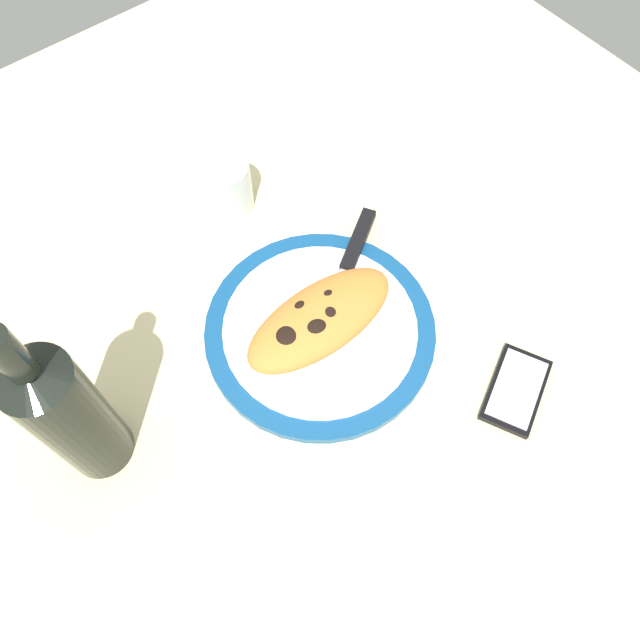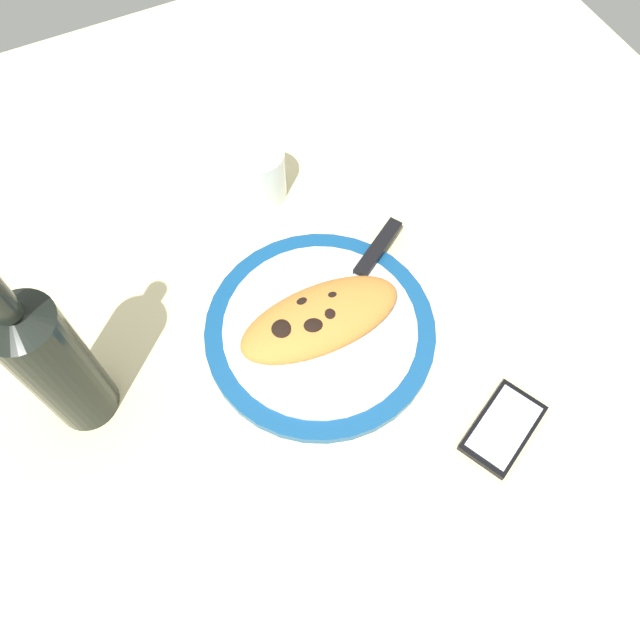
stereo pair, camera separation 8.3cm
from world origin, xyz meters
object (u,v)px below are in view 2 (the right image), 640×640
Objects in this scene: wine_bottle at (53,362)px; water_glass at (261,176)px; plate at (320,330)px; knife at (366,266)px; calzone at (318,323)px; smartphone at (503,428)px; fork at (359,369)px.

water_glass is at bearing 32.60° from wine_bottle.
knife is (9.83, 5.59, 1.41)cm from plate.
calzone is 0.98× the size of knife.
calzone is 0.73× the size of wine_bottle.
calzone is 1.71× the size of smartphone.
plate is 26.60cm from smartphone.
plate is 26.05cm from water_glass.
fork reaches higher than plate.
calzone is 26.33cm from water_glass.
calzone is (-0.49, -0.40, 3.23)cm from plate.
knife is at bearing 30.10° from calzone.
fork is 0.55× the size of wine_bottle.
wine_bottle is at bearing 172.45° from plate.
fork is 1.30× the size of smartphone.
calzone reaches higher than knife.
wine_bottle is (-40.79, -1.48, 10.28)cm from knife.
water_glass is (3.33, 26.12, -0.27)cm from calzone.
water_glass is (-11.73, 47.98, 3.24)cm from smartphone.
fork is 1.98× the size of water_glass.
smartphone is (14.57, -22.26, -0.28)cm from plate.
knife is 28.30cm from smartphone.
wine_bottle reaches higher than knife.
fork is at bearing -77.27° from plate.
plate is at bearing -96.30° from water_glass.
knife is (8.07, 13.36, 0.29)cm from fork.
knife is 0.74× the size of wine_bottle.
smartphone is 1.52× the size of water_glass.
smartphone is at bearing -55.44° from calzone.
water_glass is at bearing 83.70° from plate.
calzone is 31.94cm from wine_bottle.
knife is 2.66× the size of water_glass.
water_glass is at bearing 82.73° from calzone.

